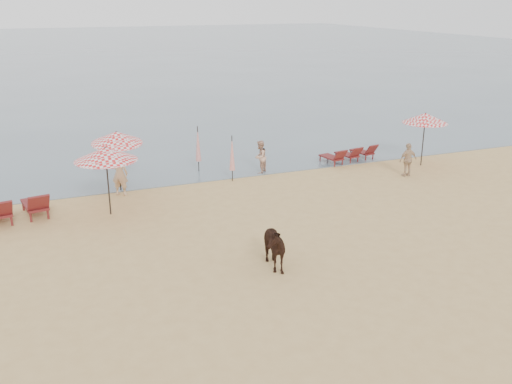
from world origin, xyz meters
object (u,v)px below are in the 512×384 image
at_px(umbrella_open_left_a, 106,154).
at_px(cow, 270,245).
at_px(beachgoer_right_b, 408,160).
at_px(beachgoer_left, 120,173).
at_px(beachgoer_right_a, 260,157).
at_px(umbrella_open_left_b, 117,137).
at_px(umbrella_closed_right, 232,153).
at_px(umbrella_open_right, 425,118).
at_px(umbrella_closed_left, 198,144).
at_px(lounger_cluster_right, 350,154).

height_order(umbrella_open_left_a, cow, umbrella_open_left_a).
bearing_deg(beachgoer_right_b, umbrella_open_left_a, -1.74).
bearing_deg(beachgoer_left, beachgoer_right_a, -144.82).
bearing_deg(cow, umbrella_open_left_b, 111.43).
height_order(umbrella_closed_right, beachgoer_right_a, umbrella_closed_right).
relative_size(umbrella_open_left_b, umbrella_open_right, 1.03).
height_order(umbrella_closed_left, beachgoer_right_a, umbrella_closed_left).
height_order(umbrella_open_left_b, umbrella_closed_left, umbrella_open_left_b).
height_order(umbrella_open_left_a, beachgoer_right_a, umbrella_open_left_a).
bearing_deg(umbrella_open_right, beachgoer_right_b, -151.71).
relative_size(umbrella_closed_right, beachgoer_right_a, 1.34).
xyz_separation_m(beachgoer_left, beachgoer_right_a, (6.23, 0.72, -0.15)).
distance_m(cow, beachgoer_right_a, 9.38).
height_order(cow, beachgoer_right_a, beachgoer_right_a).
distance_m(umbrella_closed_right, cow, 8.35).
bearing_deg(umbrella_open_right, umbrella_closed_right, 166.44).
distance_m(umbrella_open_left_a, umbrella_open_left_b, 2.70).
bearing_deg(beachgoer_right_a, lounger_cluster_right, 138.16).
bearing_deg(beachgoer_left, cow, 138.74).
xyz_separation_m(beachgoer_left, beachgoer_right_b, (12.03, -2.09, -0.15)).
distance_m(umbrella_open_right, beachgoer_left, 13.75).
bearing_deg(umbrella_closed_right, umbrella_open_left_a, -158.79).
height_order(umbrella_closed_left, umbrella_closed_right, umbrella_closed_left).
relative_size(umbrella_closed_left, beachgoer_left, 1.17).
distance_m(umbrella_open_right, cow, 12.96).
relative_size(umbrella_open_left_a, beachgoer_right_b, 1.69).
height_order(cow, beachgoer_right_b, beachgoer_right_b).
height_order(umbrella_closed_right, cow, umbrella_closed_right).
bearing_deg(lounger_cluster_right, umbrella_closed_right, 177.20).
bearing_deg(lounger_cluster_right, beachgoer_left, 174.44).
height_order(lounger_cluster_right, umbrella_open_right, umbrella_open_right).
bearing_deg(umbrella_open_right, cow, -153.39).
relative_size(cow, beachgoer_right_b, 1.10).
xyz_separation_m(lounger_cluster_right, beachgoer_right_a, (-4.66, -0.16, 0.36)).
bearing_deg(umbrella_open_left_b, umbrella_open_left_a, -122.46).
xyz_separation_m(umbrella_open_left_a, umbrella_closed_right, (5.40, 2.10, -1.03)).
bearing_deg(lounger_cluster_right, umbrella_open_left_b, 171.50).
bearing_deg(beachgoer_right_a, cow, 25.81).
relative_size(umbrella_open_left_a, beachgoer_left, 1.41).
xyz_separation_m(umbrella_open_left_a, cow, (3.66, -6.06, -1.56)).
relative_size(umbrella_closed_right, beachgoer_left, 1.12).
bearing_deg(umbrella_closed_left, cow, -94.50).
xyz_separation_m(umbrella_open_right, cow, (-10.69, -7.15, -1.55)).
distance_m(umbrella_open_left_a, umbrella_closed_right, 5.88).
height_order(umbrella_open_left_a, beachgoer_left, umbrella_open_left_a).
bearing_deg(beachgoer_right_a, umbrella_closed_left, -69.31).
distance_m(umbrella_open_left_a, umbrella_open_right, 14.40).
height_order(lounger_cluster_right, beachgoer_left, beachgoer_left).
height_order(lounger_cluster_right, beachgoer_right_b, beachgoer_right_b).
bearing_deg(cow, umbrella_open_left_a, 124.11).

